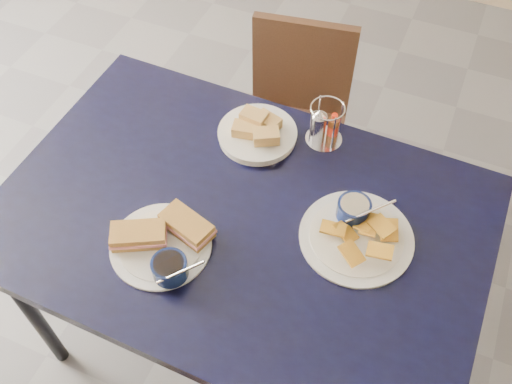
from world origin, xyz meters
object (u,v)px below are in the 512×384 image
at_px(dining_table, 241,227).
at_px(plantain_plate, 356,228).
at_px(sandwich_plate, 164,242).
at_px(bread_basket, 258,132).
at_px(condiment_caddy, 324,126).
at_px(chair_far, 299,111).

distance_m(dining_table, plantain_plate, 0.32).
distance_m(sandwich_plate, bread_basket, 0.46).
bearing_deg(condiment_caddy, sandwich_plate, -115.82).
relative_size(plantain_plate, bread_basket, 1.29).
bearing_deg(bread_basket, condiment_caddy, 20.80).
distance_m(bread_basket, condiment_caddy, 0.20).
bearing_deg(condiment_caddy, chair_far, 117.64).
height_order(chair_far, condiment_caddy, condiment_caddy).
relative_size(chair_far, bread_basket, 3.44).
height_order(chair_far, bread_basket, bread_basket).
bearing_deg(condiment_caddy, dining_table, -107.98).
xyz_separation_m(sandwich_plate, plantain_plate, (0.44, 0.24, -0.01)).
distance_m(chair_far, condiment_caddy, 0.54).
xyz_separation_m(chair_far, plantain_plate, (0.38, -0.65, 0.31)).
bearing_deg(sandwich_plate, bread_basket, 81.10).
bearing_deg(chair_far, condiment_caddy, -62.36).
bearing_deg(chair_far, plantain_plate, -59.50).
xyz_separation_m(plantain_plate, bread_basket, (-0.37, 0.21, 0.01)).
xyz_separation_m(sandwich_plate, bread_basket, (0.07, 0.45, -0.00)).
height_order(chair_far, sandwich_plate, sandwich_plate).
xyz_separation_m(dining_table, chair_far, (-0.08, 0.72, -0.23)).
distance_m(dining_table, sandwich_plate, 0.23).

